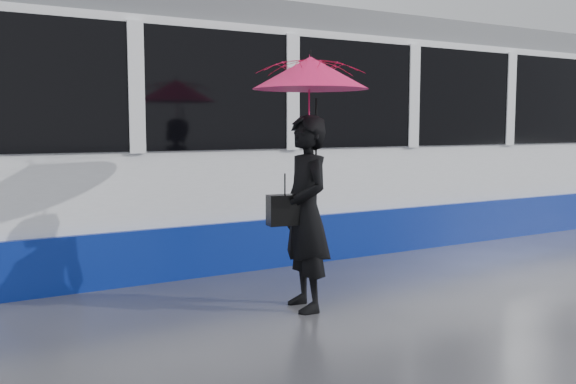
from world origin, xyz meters
TOP-DOWN VIEW (x-y plane):
  - ground at (0.00, 0.00)m, footprint 90.00×90.00m
  - rails at (0.00, 2.50)m, footprint 34.00×1.51m
  - tram at (3.97, 2.50)m, footprint 26.00×2.56m
  - woman at (0.55, -0.50)m, footprint 0.55×0.75m
  - umbrella at (0.60, -0.50)m, footprint 1.26×1.26m
  - handbag at (0.33, -0.48)m, footprint 0.36×0.20m

SIDE VIEW (x-z plane):
  - ground at x=0.00m, z-range 0.00..0.00m
  - rails at x=0.00m, z-range 0.00..0.02m
  - woman at x=0.55m, z-range 0.00..1.89m
  - handbag at x=0.33m, z-range 0.75..1.22m
  - tram at x=3.97m, z-range -0.04..3.31m
  - umbrella at x=0.60m, z-range 1.43..2.70m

